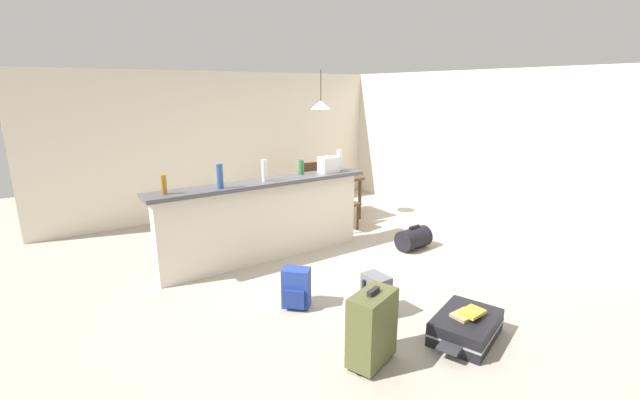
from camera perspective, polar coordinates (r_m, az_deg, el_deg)
name	(u,v)px	position (r m, az deg, el deg)	size (l,w,h in m)	color
ground_plane	(326,263)	(5.71, 0.80, -8.37)	(13.00, 13.00, 0.05)	#ADA393
wall_back	(230,143)	(8.00, -11.96, 7.46)	(6.60, 0.10, 2.50)	silver
wall_right	(463,147)	(7.68, 18.54, 6.74)	(0.10, 6.00, 2.50)	silver
partition_half_wall	(265,223)	(5.63, -7.31, -3.04)	(2.80, 0.20, 1.02)	silver
bar_countertop	(264,183)	(5.49, -7.49, 2.28)	(2.96, 0.40, 0.05)	#4C4C51
bottle_amber	(164,185)	(5.03, -20.13, 1.93)	(0.06, 0.06, 0.22)	#9E661E
bottle_blue	(220,176)	(5.14, -13.22, 3.11)	(0.07, 0.07, 0.29)	#284C89
bottle_clear	(264,170)	(5.44, -7.46, 3.94)	(0.07, 0.07, 0.28)	silver
bottle_green	(301,167)	(5.84, -2.52, 4.40)	(0.07, 0.07, 0.20)	#2D6B38
bottle_white	(339,160)	(6.16, 2.59, 5.38)	(0.07, 0.07, 0.30)	silver
grocery_bag	(328,165)	(5.98, 1.13, 4.74)	(0.26, 0.18, 0.22)	silver
dining_table	(325,183)	(7.32, 0.72, 2.33)	(1.10, 0.80, 0.74)	#4C331E
dining_chair_near_partition	(340,198)	(6.83, 2.72, 0.29)	(0.46, 0.46, 0.93)	#4C331E
dining_chair_far_side	(310,184)	(7.83, -1.39, 2.17)	(0.45, 0.45, 0.93)	#4C331E
pendant_lamp	(321,105)	(7.16, 0.11, 12.59)	(0.34, 0.34, 0.66)	black
suitcase_flat_black	(466,327)	(4.26, 18.87, -15.76)	(0.89, 0.69, 0.22)	black
suitcase_upright_olive	(372,327)	(3.64, 6.97, -16.51)	(0.49, 0.37, 0.67)	#51562D
backpack_grey	(377,295)	(4.42, 7.55, -12.49)	(0.25, 0.28, 0.42)	slate
duffel_bag_black	(414,238)	(6.22, 12.38, -5.03)	(0.50, 0.33, 0.34)	black
backpack_blue	(296,289)	(4.52, -3.21, -11.75)	(0.34, 0.34, 0.42)	#233D93
book_stack	(468,314)	(4.19, 19.17, -14.13)	(0.28, 0.21, 0.06)	tan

